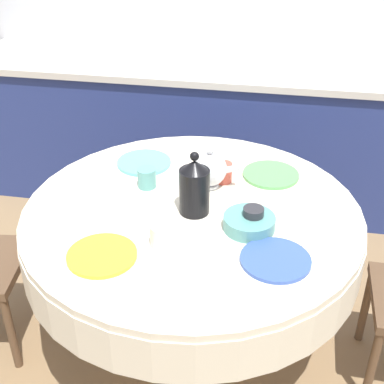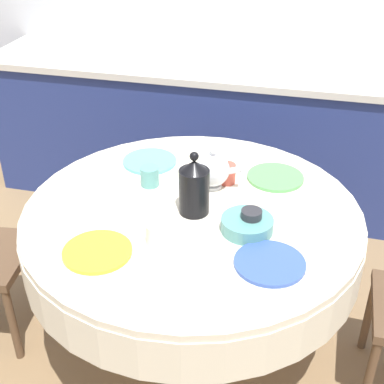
# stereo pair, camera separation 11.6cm
# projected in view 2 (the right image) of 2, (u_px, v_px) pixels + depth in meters

# --- Properties ---
(ground_plane) EXTENTS (12.00, 12.00, 0.00)m
(ground_plane) POSITION_uv_depth(u_px,v_px,m) (192.00, 341.00, 2.51)
(ground_plane) COLOR #8E704C
(kitchen_counter) EXTENTS (3.24, 0.64, 0.90)m
(kitchen_counter) POSITION_uv_depth(u_px,v_px,m) (244.00, 135.00, 3.39)
(kitchen_counter) COLOR navy
(kitchen_counter) RESTS_ON ground_plane
(dining_table) EXTENTS (1.36, 1.36, 0.74)m
(dining_table) POSITION_uv_depth(u_px,v_px,m) (192.00, 234.00, 2.19)
(dining_table) COLOR tan
(dining_table) RESTS_ON ground_plane
(plate_near_left) EXTENTS (0.25, 0.25, 0.01)m
(plate_near_left) POSITION_uv_depth(u_px,v_px,m) (97.00, 252.00, 1.88)
(plate_near_left) COLOR yellow
(plate_near_left) RESTS_ON dining_table
(cup_near_left) EXTENTS (0.08, 0.08, 0.08)m
(cup_near_left) POSITION_uv_depth(u_px,v_px,m) (157.00, 234.00, 1.91)
(cup_near_left) COLOR white
(cup_near_left) RESTS_ON dining_table
(plate_near_right) EXTENTS (0.25, 0.25, 0.01)m
(plate_near_right) POSITION_uv_depth(u_px,v_px,m) (270.00, 263.00, 1.83)
(plate_near_right) COLOR #3856AD
(plate_near_right) RESTS_ON dining_table
(cup_near_right) EXTENTS (0.08, 0.08, 0.08)m
(cup_near_right) POSITION_uv_depth(u_px,v_px,m) (251.00, 220.00, 1.99)
(cup_near_right) COLOR #28282D
(cup_near_right) RESTS_ON dining_table
(plate_far_left) EXTENTS (0.25, 0.25, 0.01)m
(plate_far_left) POSITION_uv_depth(u_px,v_px,m) (150.00, 161.00, 2.46)
(plate_far_left) COLOR #60BCB7
(plate_far_left) RESTS_ON dining_table
(cup_far_left) EXTENTS (0.08, 0.08, 0.08)m
(cup_far_left) POSITION_uv_depth(u_px,v_px,m) (150.00, 176.00, 2.26)
(cup_far_left) COLOR #5BA39E
(cup_far_left) RESTS_ON dining_table
(plate_far_right) EXTENTS (0.25, 0.25, 0.01)m
(plate_far_right) POSITION_uv_depth(u_px,v_px,m) (275.00, 177.00, 2.33)
(plate_far_right) COLOR #5BA85B
(plate_far_right) RESTS_ON dining_table
(cup_far_right) EXTENTS (0.08, 0.08, 0.08)m
(cup_far_right) POSITION_uv_depth(u_px,v_px,m) (226.00, 173.00, 2.29)
(cup_far_right) COLOR #CC4C3D
(cup_far_right) RESTS_ON dining_table
(coffee_carafe) EXTENTS (0.12, 0.12, 0.26)m
(coffee_carafe) POSITION_uv_depth(u_px,v_px,m) (194.00, 187.00, 2.05)
(coffee_carafe) COLOR black
(coffee_carafe) RESTS_ON dining_table
(teapot) EXTENTS (0.20, 0.14, 0.19)m
(teapot) POSITION_uv_depth(u_px,v_px,m) (213.00, 170.00, 2.23)
(teapot) COLOR white
(teapot) RESTS_ON dining_table
(fruit_bowl) EXTENTS (0.20, 0.20, 0.05)m
(fruit_bowl) POSITION_uv_depth(u_px,v_px,m) (247.00, 225.00, 1.99)
(fruit_bowl) COLOR #569993
(fruit_bowl) RESTS_ON dining_table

